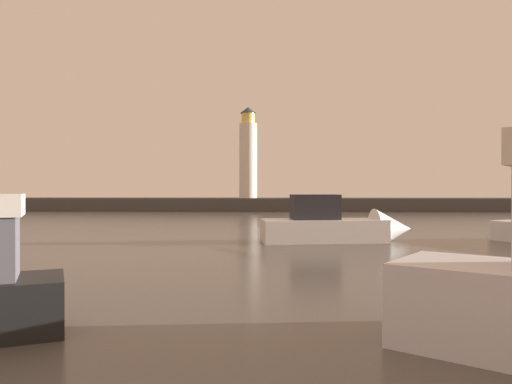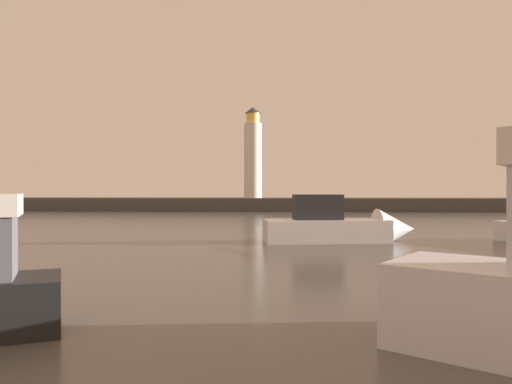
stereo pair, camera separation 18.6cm
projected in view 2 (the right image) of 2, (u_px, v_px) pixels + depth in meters
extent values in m
plane|color=#4C4742|center=(247.00, 230.00, 29.93)|extent=(220.00, 220.00, 0.00)
cube|color=#423F3D|center=(262.00, 204.00, 57.61)|extent=(83.06, 6.35, 1.55)
cylinder|color=silver|center=(253.00, 161.00, 57.64)|extent=(2.16, 2.16, 9.07)
cylinder|color=#F2CC59|center=(253.00, 118.00, 57.62)|extent=(1.62, 1.62, 1.27)
cone|color=#33383D|center=(253.00, 110.00, 57.61)|extent=(1.95, 1.95, 0.73)
cube|color=white|center=(326.00, 231.00, 22.94)|extent=(6.19, 2.92, 1.09)
cone|color=white|center=(396.00, 229.00, 23.28)|extent=(2.15, 2.26, 2.01)
cube|color=#232328|center=(318.00, 207.00, 22.89)|extent=(2.44, 1.57, 1.21)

